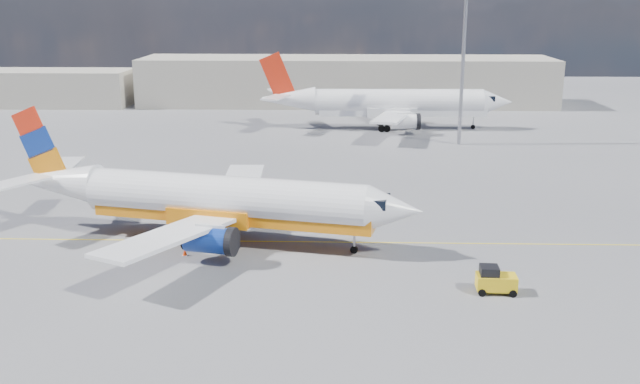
{
  "coord_description": "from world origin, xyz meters",
  "views": [
    {
      "loc": [
        4.11,
        -48.39,
        18.14
      ],
      "look_at": [
        2.53,
        4.68,
        3.5
      ],
      "focal_mm": 40.0,
      "sensor_mm": 36.0,
      "label": 1
    }
  ],
  "objects_px": {
    "gse_tug": "(495,280)",
    "traffic_cone": "(185,252)",
    "main_jet": "(214,200)",
    "second_jet": "(391,104)"
  },
  "relations": [
    {
      "from": "main_jet",
      "to": "traffic_cone",
      "type": "height_order",
      "value": "main_jet"
    },
    {
      "from": "gse_tug",
      "to": "traffic_cone",
      "type": "xyz_separation_m",
      "value": [
        -21.02,
        6.02,
        -0.58
      ]
    },
    {
      "from": "second_jet",
      "to": "traffic_cone",
      "type": "height_order",
      "value": "second_jet"
    },
    {
      "from": "gse_tug",
      "to": "traffic_cone",
      "type": "bearing_deg",
      "value": 166.58
    },
    {
      "from": "second_jet",
      "to": "gse_tug",
      "type": "distance_m",
      "value": 57.78
    },
    {
      "from": "traffic_cone",
      "to": "gse_tug",
      "type": "bearing_deg",
      "value": -15.98
    },
    {
      "from": "main_jet",
      "to": "traffic_cone",
      "type": "relative_size",
      "value": 61.61
    },
    {
      "from": "traffic_cone",
      "to": "second_jet",
      "type": "bearing_deg",
      "value": 70.61
    },
    {
      "from": "second_jet",
      "to": "traffic_cone",
      "type": "distance_m",
      "value": 54.83
    },
    {
      "from": "second_jet",
      "to": "traffic_cone",
      "type": "xyz_separation_m",
      "value": [
        -18.17,
        -51.62,
        -3.32
      ]
    }
  ]
}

